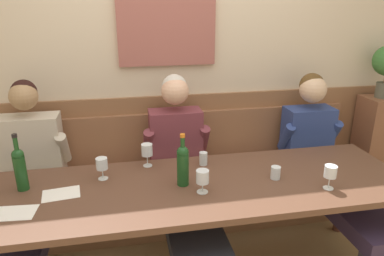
# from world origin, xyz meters

# --- Properties ---
(room_wall_back) EXTENTS (6.80, 0.12, 2.80)m
(room_wall_back) POSITION_xyz_m (-0.00, 1.09, 1.40)
(room_wall_back) COLOR beige
(room_wall_back) RESTS_ON ground
(wood_wainscot_panel) EXTENTS (6.80, 0.03, 1.08)m
(wood_wainscot_panel) POSITION_xyz_m (0.00, 1.04, 0.54)
(wood_wainscot_panel) COLOR brown
(wood_wainscot_panel) RESTS_ON ground
(wall_bench) EXTENTS (2.98, 0.42, 0.94)m
(wall_bench) POSITION_xyz_m (0.00, 0.83, 0.28)
(wall_bench) COLOR brown
(wall_bench) RESTS_ON ground
(dining_table) EXTENTS (2.68, 0.81, 0.74)m
(dining_table) POSITION_xyz_m (0.00, 0.14, 0.67)
(dining_table) COLOR brown
(dining_table) RESTS_ON ground
(person_right_seat) EXTENTS (0.52, 1.25, 1.29)m
(person_right_seat) POSITION_xyz_m (-1.09, 0.46, 0.62)
(person_right_seat) COLOR #282B3F
(person_right_seat) RESTS_ON ground
(person_center_right_seat) EXTENTS (0.51, 1.26, 1.29)m
(person_center_right_seat) POSITION_xyz_m (-0.03, 0.46, 0.63)
(person_center_right_seat) COLOR #2E3738
(person_center_right_seat) RESTS_ON ground
(person_center_left_seat) EXTENTS (0.50, 1.27, 1.26)m
(person_center_left_seat) POSITION_xyz_m (1.09, 0.47, 0.62)
(person_center_left_seat) COLOR #342F3C
(person_center_left_seat) RESTS_ON ground
(wine_bottle_clear_water) EXTENTS (0.07, 0.07, 0.35)m
(wine_bottle_clear_water) POSITION_xyz_m (-1.03, 0.27, 0.89)
(wine_bottle_clear_water) COLOR #18421A
(wine_bottle_clear_water) RESTS_ON dining_table
(wine_bottle_amber_mid) EXTENTS (0.07, 0.07, 0.33)m
(wine_bottle_amber_mid) POSITION_xyz_m (-0.09, 0.15, 0.88)
(wine_bottle_amber_mid) COLOR #19441C
(wine_bottle_amber_mid) RESTS_ON dining_table
(wine_glass_mid_left) EXTENTS (0.07, 0.07, 0.15)m
(wine_glass_mid_left) POSITION_xyz_m (0.76, -0.07, 0.85)
(wine_glass_mid_left) COLOR silver
(wine_glass_mid_left) RESTS_ON dining_table
(wine_glass_by_bottle) EXTENTS (0.08, 0.08, 0.16)m
(wine_glass_by_bottle) POSITION_xyz_m (-0.28, 0.45, 0.86)
(wine_glass_by_bottle) COLOR silver
(wine_glass_by_bottle) RESTS_ON dining_table
(wine_glass_near_bucket) EXTENTS (0.08, 0.08, 0.14)m
(wine_glass_near_bucket) POSITION_xyz_m (0.01, 0.03, 0.84)
(wine_glass_near_bucket) COLOR silver
(wine_glass_near_bucket) RESTS_ON dining_table
(wine_glass_center_rear) EXTENTS (0.07, 0.07, 0.14)m
(wine_glass_center_rear) POSITION_xyz_m (-0.57, 0.32, 0.84)
(wine_glass_center_rear) COLOR silver
(wine_glass_center_rear) RESTS_ON dining_table
(water_tumbler_left) EXTENTS (0.06, 0.06, 0.08)m
(water_tumbler_left) POSITION_xyz_m (0.50, 0.11, 0.78)
(water_tumbler_left) COLOR silver
(water_tumbler_left) RESTS_ON dining_table
(water_tumbler_center) EXTENTS (0.06, 0.06, 0.09)m
(water_tumbler_center) POSITION_xyz_m (0.10, 0.40, 0.79)
(water_tumbler_center) COLOR silver
(water_tumbler_center) RESTS_ON dining_table
(tasting_sheet_left_guest) EXTENTS (0.23, 0.18, 0.00)m
(tasting_sheet_left_guest) POSITION_xyz_m (-0.81, 0.17, 0.74)
(tasting_sheet_left_guest) COLOR white
(tasting_sheet_left_guest) RESTS_ON dining_table
(tasting_sheet_right_guest) EXTENTS (0.22, 0.17, 0.00)m
(tasting_sheet_right_guest) POSITION_xyz_m (-1.01, 0.01, 0.74)
(tasting_sheet_right_guest) COLOR white
(tasting_sheet_right_guest) RESTS_ON dining_table
(corner_pedestal) EXTENTS (0.28, 0.28, 1.01)m
(corner_pedestal) POSITION_xyz_m (1.79, 0.86, 0.51)
(corner_pedestal) COLOR brown
(corner_pedestal) RESTS_ON ground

